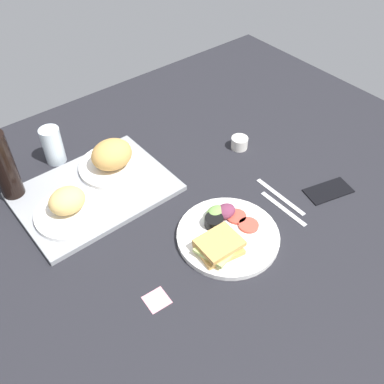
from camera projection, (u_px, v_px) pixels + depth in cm
name	position (u px, v px, depth cm)	size (l,w,h in cm)	color
ground_plane	(193.00, 214.00, 126.57)	(190.00, 150.00, 3.00)	black
serving_tray	(95.00, 191.00, 130.05)	(45.00, 33.00, 1.60)	gray
bread_plate_near	(69.00, 206.00, 120.42)	(20.80, 20.80, 8.48)	white
bread_plate_far	(113.00, 158.00, 133.63)	(21.97, 21.97, 10.24)	white
plate_with_salad	(225.00, 234.00, 116.84)	(28.11, 28.11, 5.40)	white
drinking_glass	(53.00, 145.00, 137.39)	(6.41, 6.41, 12.40)	silver
soda_bottle	(4.00, 168.00, 121.58)	(6.40, 6.40, 22.97)	black
espresso_cup	(239.00, 143.00, 145.16)	(5.60, 5.60, 4.00)	silver
fork	(283.00, 208.00, 125.76)	(17.00, 1.40, 0.50)	#B7B7BC
knife	(280.00, 196.00, 129.33)	(19.00, 1.40, 0.50)	#B7B7BC
cell_phone	(328.00, 190.00, 130.95)	(14.40, 7.20, 0.80)	black
sticky_note	(157.00, 300.00, 104.17)	(5.60, 5.60, 0.12)	pink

